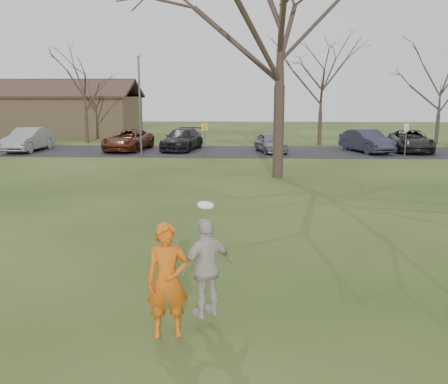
{
  "coord_description": "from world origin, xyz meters",
  "views": [
    {
      "loc": [
        0.54,
        -7.77,
        3.88
      ],
      "look_at": [
        0.0,
        4.0,
        1.5
      ],
      "focal_mm": 39.52,
      "sensor_mm": 36.0,
      "label": 1
    }
  ],
  "objects_px": {
    "car_6": "(411,141)",
    "car_2": "(128,140)",
    "lamp_post": "(139,91)",
    "building": "(28,114)",
    "car_1": "(29,139)",
    "big_tree": "(281,20)",
    "car_3": "(182,139)",
    "car_5": "(366,141)",
    "car_4": "(270,142)",
    "player_defender": "(168,280)",
    "catching_play": "(207,268)"
  },
  "relations": [
    {
      "from": "car_5",
      "to": "lamp_post",
      "type": "xyz_separation_m",
      "value": [
        -14.37,
        -2.35,
        3.19
      ]
    },
    {
      "from": "car_1",
      "to": "building",
      "type": "relative_size",
      "value": 0.23
    },
    {
      "from": "player_defender",
      "to": "car_5",
      "type": "height_order",
      "value": "player_defender"
    },
    {
      "from": "player_defender",
      "to": "car_4",
      "type": "relative_size",
      "value": 0.5
    },
    {
      "from": "car_1",
      "to": "building",
      "type": "height_order",
      "value": "building"
    },
    {
      "from": "player_defender",
      "to": "car_3",
      "type": "relative_size",
      "value": 0.38
    },
    {
      "from": "car_5",
      "to": "catching_play",
      "type": "relative_size",
      "value": 2.3
    },
    {
      "from": "car_2",
      "to": "car_4",
      "type": "bearing_deg",
      "value": 3.34
    },
    {
      "from": "car_5",
      "to": "car_4",
      "type": "bearing_deg",
      "value": 163.28
    },
    {
      "from": "car_3",
      "to": "building",
      "type": "xyz_separation_m",
      "value": [
        -16.16,
        12.41,
        1.18
      ]
    },
    {
      "from": "car_6",
      "to": "big_tree",
      "type": "bearing_deg",
      "value": -125.78
    },
    {
      "from": "car_3",
      "to": "car_5",
      "type": "xyz_separation_m",
      "value": [
        12.21,
        -0.74,
        0.02
      ]
    },
    {
      "from": "car_4",
      "to": "building",
      "type": "xyz_separation_m",
      "value": [
        -22.1,
        13.47,
        1.25
      ]
    },
    {
      "from": "building",
      "to": "lamp_post",
      "type": "distance_m",
      "value": 20.99
    },
    {
      "from": "big_tree",
      "to": "building",
      "type": "bearing_deg",
      "value": 133.73
    },
    {
      "from": "lamp_post",
      "to": "car_5",
      "type": "bearing_deg",
      "value": 9.28
    },
    {
      "from": "car_3",
      "to": "car_5",
      "type": "bearing_deg",
      "value": 5.59
    },
    {
      "from": "car_6",
      "to": "catching_play",
      "type": "distance_m",
      "value": 27.91
    },
    {
      "from": "car_2",
      "to": "building",
      "type": "relative_size",
      "value": 0.24
    },
    {
      "from": "catching_play",
      "to": "big_tree",
      "type": "relative_size",
      "value": 0.14
    },
    {
      "from": "car_2",
      "to": "car_4",
      "type": "xyz_separation_m",
      "value": [
        9.57,
        -0.64,
        -0.06
      ]
    },
    {
      "from": "car_4",
      "to": "car_5",
      "type": "xyz_separation_m",
      "value": [
        6.27,
        0.31,
        0.1
      ]
    },
    {
      "from": "car_2",
      "to": "car_1",
      "type": "bearing_deg",
      "value": -166.95
    },
    {
      "from": "car_2",
      "to": "catching_play",
      "type": "relative_size",
      "value": 2.57
    },
    {
      "from": "car_1",
      "to": "car_6",
      "type": "xyz_separation_m",
      "value": [
        25.42,
        0.89,
        -0.06
      ]
    },
    {
      "from": "car_1",
      "to": "car_6",
      "type": "bearing_deg",
      "value": 4.55
    },
    {
      "from": "car_5",
      "to": "car_6",
      "type": "relative_size",
      "value": 0.88
    },
    {
      "from": "car_3",
      "to": "building",
      "type": "height_order",
      "value": "building"
    },
    {
      "from": "car_1",
      "to": "big_tree",
      "type": "relative_size",
      "value": 0.34
    },
    {
      "from": "car_2",
      "to": "car_3",
      "type": "relative_size",
      "value": 1.02
    },
    {
      "from": "car_6",
      "to": "car_1",
      "type": "bearing_deg",
      "value": -171.63
    },
    {
      "from": "car_4",
      "to": "lamp_post",
      "type": "distance_m",
      "value": 8.98
    },
    {
      "from": "player_defender",
      "to": "building",
      "type": "bearing_deg",
      "value": 104.78
    },
    {
      "from": "car_2",
      "to": "big_tree",
      "type": "xyz_separation_m",
      "value": [
        9.46,
        -10.17,
        6.26
      ]
    },
    {
      "from": "car_3",
      "to": "building",
      "type": "relative_size",
      "value": 0.24
    },
    {
      "from": "car_2",
      "to": "car_5",
      "type": "height_order",
      "value": "car_5"
    },
    {
      "from": "big_tree",
      "to": "car_4",
      "type": "bearing_deg",
      "value": 89.37
    },
    {
      "from": "catching_play",
      "to": "big_tree",
      "type": "bearing_deg",
      "value": 82.05
    },
    {
      "from": "car_6",
      "to": "car_2",
      "type": "bearing_deg",
      "value": -172.98
    },
    {
      "from": "car_5",
      "to": "big_tree",
      "type": "bearing_deg",
      "value": -142.5
    },
    {
      "from": "car_2",
      "to": "car_6",
      "type": "xyz_separation_m",
      "value": [
        18.87,
        0.22,
        0.01
      ]
    },
    {
      "from": "car_2",
      "to": "lamp_post",
      "type": "distance_m",
      "value": 4.44
    },
    {
      "from": "car_6",
      "to": "car_5",
      "type": "bearing_deg",
      "value": -163.46
    },
    {
      "from": "car_5",
      "to": "building",
      "type": "bearing_deg",
      "value": 135.54
    },
    {
      "from": "car_4",
      "to": "lamp_post",
      "type": "bearing_deg",
      "value": -179.3
    },
    {
      "from": "building",
      "to": "catching_play",
      "type": "bearing_deg",
      "value": -62.38
    },
    {
      "from": "lamp_post",
      "to": "building",
      "type": "bearing_deg",
      "value": 132.09
    },
    {
      "from": "car_3",
      "to": "car_5",
      "type": "relative_size",
      "value": 1.1
    },
    {
      "from": "car_3",
      "to": "catching_play",
      "type": "bearing_deg",
      "value": -72.65
    },
    {
      "from": "car_1",
      "to": "lamp_post",
      "type": "xyz_separation_m",
      "value": [
        8.01,
        -2.0,
        3.15
      ]
    }
  ]
}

